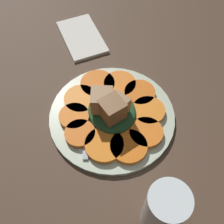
{
  "coord_description": "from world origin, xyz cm",
  "views": [
    {
      "loc": [
        31.02,
        -12.92,
        55.45
      ],
      "look_at": [
        0.0,
        0.0,
        4.1
      ],
      "focal_mm": 45.0,
      "sensor_mm": 36.0,
      "label": 1
    }
  ],
  "objects": [
    {
      "name": "carrot_slice_6",
      "position": [
        2.14,
        -8.2,
        3.67
      ],
      "size": [
        6.49,
        6.49,
        1.14
      ],
      "primitive_type": "cylinder",
      "color": "orange",
      "rests_on": "plate"
    },
    {
      "name": "carrot_slice_2",
      "position": [
        -6.79,
        4.82,
        3.67
      ],
      "size": [
        7.57,
        7.57,
        1.14
      ],
      "primitive_type": "cylinder",
      "color": "orange",
      "rests_on": "plate"
    },
    {
      "name": "carrot_slice_1",
      "position": [
        -2.65,
        8.04,
        3.67
      ],
      "size": [
        7.11,
        7.11,
        1.14
      ],
      "primitive_type": "cylinder",
      "color": "orange",
      "rests_on": "plate"
    },
    {
      "name": "table_slab",
      "position": [
        0.0,
        0.0,
        1.0
      ],
      "size": [
        120.0,
        120.0,
        2.0
      ],
      "primitive_type": "cube",
      "color": "#4C3828",
      "rests_on": "ground"
    },
    {
      "name": "carrot_slice_5",
      "position": [
        -2.35,
        -7.99,
        3.67
      ],
      "size": [
        6.65,
        6.65,
        1.14
      ],
      "primitive_type": "cylinder",
      "color": "orange",
      "rests_on": "plate"
    },
    {
      "name": "carrot_slice_7",
      "position": [
        6.56,
        -4.45,
        3.67
      ],
      "size": [
        8.04,
        8.04,
        1.14
      ],
      "primitive_type": "cylinder",
      "color": "orange",
      "rests_on": "plate"
    },
    {
      "name": "napkin",
      "position": [
        -26.96,
        2.25,
        2.4
      ],
      "size": [
        16.24,
        9.74,
        0.8
      ],
      "color": "silver",
      "rests_on": "table_slab"
    },
    {
      "name": "carrot_slice_8",
      "position": [
        8.84,
        0.09,
        3.67
      ],
      "size": [
        7.68,
        7.68,
        1.14
      ],
      "primitive_type": "cylinder",
      "color": "orange",
      "rests_on": "plate"
    },
    {
      "name": "water_glass",
      "position": [
        23.57,
        -0.6,
        8.32
      ],
      "size": [
        6.8,
        6.8,
        12.64
      ],
      "color": "silver",
      "rests_on": "table_slab"
    },
    {
      "name": "plate",
      "position": [
        0.0,
        0.0,
        2.52
      ],
      "size": [
        27.87,
        27.87,
        1.05
      ],
      "color": "beige",
      "rests_on": "table_slab"
    },
    {
      "name": "carrot_slice_3",
      "position": [
        -8.82,
        0.15,
        3.67
      ],
      "size": [
        8.09,
        8.09,
        1.14
      ],
      "primitive_type": "cylinder",
      "color": "orange",
      "rests_on": "plate"
    },
    {
      "name": "fork",
      "position": [
        -1.63,
        -5.32,
        3.3
      ],
      "size": [
        18.93,
        8.84,
        0.4
      ],
      "rotation": [
        0.0,
        0.0,
        -0.38
      ],
      "color": "#B2B2B7",
      "rests_on": "plate"
    },
    {
      "name": "carrot_slice_9",
      "position": [
        7.29,
        4.76,
        3.67
      ],
      "size": [
        7.17,
        7.17,
        1.14
      ],
      "primitive_type": "cylinder",
      "color": "orange",
      "rests_on": "plate"
    },
    {
      "name": "carrot_slice_4",
      "position": [
        -6.19,
        -5.11,
        3.67
      ],
      "size": [
        7.62,
        7.62,
        1.14
      ],
      "primitive_type": "cylinder",
      "color": "orange",
      "rests_on": "plate"
    },
    {
      "name": "center_pile",
      "position": [
        0.26,
        -0.32,
        6.01
      ],
      "size": [
        11.4,
        10.26,
        7.27
      ],
      "color": "#235128",
      "rests_on": "plate"
    },
    {
      "name": "carrot_slice_0",
      "position": [
        2.54,
        7.68,
        3.67
      ],
      "size": [
        7.31,
        7.31,
        1.14
      ],
      "primitive_type": "cylinder",
      "color": "orange",
      "rests_on": "plate"
    }
  ]
}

